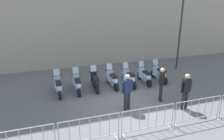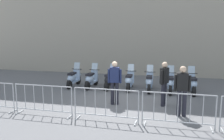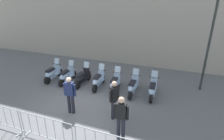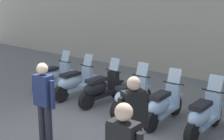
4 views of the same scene
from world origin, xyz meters
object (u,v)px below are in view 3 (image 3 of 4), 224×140
Objects in this scene: motorcycle_5 at (133,86)px; barrier_segment_2 at (46,130)px; motorcycle_3 at (98,80)px; officer_mid_plaza at (114,98)px; motorcycle_2 at (82,78)px; officer_by_barriers at (121,116)px; motorcycle_6 at (153,89)px; motorcycle_4 at (115,84)px; street_lamp at (212,32)px; motorcycle_0 at (52,73)px; officer_near_row_end at (70,93)px; motorcycle_1 at (67,76)px.

barrier_segment_2 is at bearing -113.61° from motorcycle_5.
officer_mid_plaza reaches higher than motorcycle_3.
motorcycle_2 is 1.00× the size of officer_by_barriers.
motorcycle_6 is (4.01, 0.08, 0.00)m from motorcycle_2.
officer_by_barriers is at bearing 25.27° from barrier_segment_2.
motorcycle_6 is at bearing 62.37° from officer_mid_plaza.
officer_mid_plaza reaches higher than barrier_segment_2.
motorcycle_4 is 0.33× the size of street_lamp.
motorcycle_3 and motorcycle_6 have the same top height.
street_lamp reaches higher than motorcycle_4.
motorcycle_0 is at bearing -178.86° from motorcycle_4.
barrier_segment_2 is (1.09, -4.37, 0.07)m from motorcycle_2.
motorcycle_3 is 0.33× the size of street_lamp.
motorcycle_6 is 3.42m from officer_by_barriers.
motorcycle_3 is at bearing 128.59° from officer_mid_plaza.
motorcycle_3 reaches higher than barrier_segment_2.
motorcycle_3 is 6.28m from street_lamp.
motorcycle_4 is 2.82m from officer_near_row_end.
barrier_segment_2 is at bearing -101.90° from motorcycle_4.
motorcycle_3 and motorcycle_5 have the same top height.
motorcycle_1 is at bearing -177.11° from motorcycle_3.
motorcycle_0 is at bearing -178.41° from motorcycle_6.
motorcycle_2 is 1.00× the size of motorcycle_5.
motorcycle_6 is 1.00× the size of officer_mid_plaza.
motorcycle_2 is (1.00, 0.06, 0.00)m from motorcycle_1.
motorcycle_2 is 3.01m from motorcycle_5.
motorcycle_1 is 1.00× the size of motorcycle_6.
motorcycle_5 is 1.00× the size of officer_near_row_end.
motorcycle_0 is 6.32m from officer_by_barriers.
officer_near_row_end is (-3.10, -2.63, 0.53)m from motorcycle_6.
motorcycle_1 is at bearing 1.53° from motorcycle_0.
officer_mid_plaza reaches higher than motorcycle_0.
motorcycle_4 is 2.41m from officer_mid_plaza.
motorcycle_2 is at bearing 104.04° from barrier_segment_2.
motorcycle_3 is 1.00× the size of officer_near_row_end.
motorcycle_5 is (1.00, 0.02, 0.00)m from motorcycle_4.
motorcycle_5 is (2.00, -0.03, 0.00)m from motorcycle_3.
motorcycle_0 is 6.01m from motorcycle_6.
motorcycle_4 is (2.01, -0.01, 0.00)m from motorcycle_2.
motorcycle_3 and motorcycle_4 have the same top height.
motorcycle_1 is 4.00m from motorcycle_5.
motorcycle_2 is 0.80× the size of barrier_segment_2.
motorcycle_2 is at bearing 141.74° from officer_mid_plaza.
officer_mid_plaza is (4.80, -2.13, 0.53)m from motorcycle_0.
motorcycle_6 reaches higher than barrier_segment_2.
motorcycle_1 is 8.08m from street_lamp.
motorcycle_1 is 0.99× the size of officer_by_barriers.
officer_by_barriers reaches higher than motorcycle_3.
motorcycle_6 is at bearing -142.48° from street_lamp.
officer_near_row_end is (0.91, -2.55, 0.53)m from motorcycle_2.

